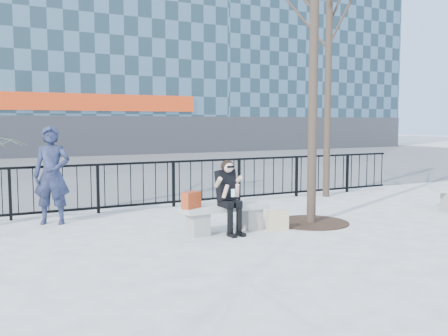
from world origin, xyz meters
name	(u,v)px	position (x,y,z in m)	size (l,w,h in m)	color
ground	(225,232)	(0.00, 0.00, 0.00)	(120.00, 120.00, 0.00)	gray
street_surface	(69,167)	(0.00, 15.00, 0.00)	(60.00, 23.00, 0.01)	#474747
railing	(166,184)	(0.00, 3.00, 0.55)	(14.00, 0.06, 1.10)	black
building_right	(285,22)	(20.00, 27.00, 10.30)	(16.20, 10.20, 20.60)	#476372
tree_grate	(311,222)	(1.90, -0.10, 0.01)	(1.50, 1.50, 0.02)	black
bench_main	(225,216)	(0.00, 0.00, 0.30)	(1.65, 0.46, 0.49)	gray
seated_woman	(229,197)	(0.00, -0.16, 0.67)	(0.50, 0.64, 1.34)	black
handbag	(191,200)	(-0.67, 0.02, 0.64)	(0.36, 0.17, 0.29)	#A23213
shopping_bag	(277,220)	(0.91, -0.37, 0.19)	(0.40, 0.15, 0.38)	beige
standing_man	(52,175)	(-2.68, 2.24, 0.97)	(0.71, 0.47, 1.95)	black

